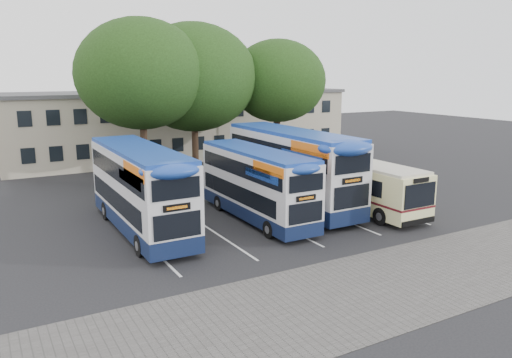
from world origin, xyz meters
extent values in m
plane|color=black|center=(0.00, 0.00, 0.00)|extent=(120.00, 120.00, 0.00)
cube|color=#595654|center=(-2.00, -5.00, 0.01)|extent=(40.00, 6.00, 0.01)
cube|color=silver|center=(-10.75, 5.00, 0.01)|extent=(0.12, 11.00, 0.01)
cube|color=silver|center=(-7.25, 5.00, 0.01)|extent=(0.12, 11.00, 0.01)
cube|color=silver|center=(-3.75, 5.00, 0.01)|extent=(0.12, 11.00, 0.01)
cube|color=silver|center=(-0.25, 5.00, 0.01)|extent=(0.12, 11.00, 0.01)
cube|color=silver|center=(3.25, 5.00, 0.01)|extent=(0.12, 11.00, 0.01)
cube|color=#ADA18C|center=(0.00, 27.00, 3.00)|extent=(32.00, 8.00, 6.00)
cube|color=#4C4C4F|center=(0.00, 27.00, 6.05)|extent=(32.40, 8.40, 0.30)
cube|color=black|center=(0.00, 22.98, 1.70)|extent=(30.00, 0.06, 1.20)
cube|color=black|center=(0.00, 22.98, 4.50)|extent=(30.00, 0.06, 1.20)
cylinder|color=gray|center=(6.00, 20.00, 4.50)|extent=(0.14, 0.14, 9.00)
cube|color=gray|center=(6.00, 20.00, 9.00)|extent=(0.12, 0.80, 0.12)
cube|color=gray|center=(6.00, 19.60, 8.95)|extent=(0.25, 0.50, 0.12)
cylinder|color=black|center=(-6.91, 16.55, 2.87)|extent=(0.50, 0.50, 5.73)
ellipsoid|color=black|center=(-6.91, 16.55, 7.80)|extent=(9.00, 9.00, 7.65)
cylinder|color=black|center=(-2.52, 17.76, 2.77)|extent=(0.50, 0.50, 5.54)
ellipsoid|color=black|center=(-2.52, 17.76, 7.53)|extent=(9.57, 9.57, 8.14)
cylinder|color=black|center=(4.40, 16.87, 2.66)|extent=(0.50, 0.50, 5.31)
ellipsoid|color=black|center=(4.40, 16.87, 7.23)|extent=(7.79, 7.79, 6.62)
cube|color=#101C3E|center=(-10.37, 5.92, 0.69)|extent=(2.45, 10.28, 0.78)
cube|color=silver|center=(-10.37, 5.92, 2.59)|extent=(2.45, 10.28, 3.04)
cube|color=#193D9A|center=(-10.37, 5.92, 4.16)|extent=(2.40, 10.07, 0.29)
cube|color=black|center=(-10.37, 6.22, 1.76)|extent=(2.49, 9.11, 0.98)
cube|color=black|center=(-10.37, 5.92, 3.28)|extent=(2.49, 9.69, 0.88)
cube|color=orange|center=(-9.13, 2.55, 3.82)|extent=(0.02, 3.13, 0.54)
cube|color=black|center=(-10.37, 0.75, 2.50)|extent=(1.17, 0.06, 0.29)
cylinder|color=black|center=(-11.47, 8.91, 0.49)|extent=(0.29, 0.98, 0.98)
cylinder|color=black|center=(-9.26, 8.91, 0.49)|extent=(0.29, 0.98, 0.98)
cylinder|color=black|center=(-11.47, 2.55, 0.49)|extent=(0.29, 0.98, 0.98)
cylinder|color=black|center=(-9.26, 2.55, 0.49)|extent=(0.29, 0.98, 0.98)
cube|color=#101C3E|center=(-4.29, 4.91, 0.62)|extent=(2.20, 9.25, 0.71)
cube|color=silver|center=(-4.29, 4.91, 2.34)|extent=(2.20, 9.25, 2.73)
cube|color=#193D9A|center=(-4.29, 4.91, 3.75)|extent=(2.16, 9.07, 0.26)
cube|color=black|center=(-4.29, 5.17, 1.59)|extent=(2.24, 8.20, 0.88)
cube|color=black|center=(-4.29, 4.91, 2.95)|extent=(2.24, 8.73, 0.79)
cube|color=orange|center=(-3.17, 1.86, 3.44)|extent=(0.02, 2.82, 0.48)
cube|color=black|center=(-4.29, 0.25, 2.25)|extent=(1.06, 0.06, 0.26)
cylinder|color=black|center=(-5.28, 7.59, 0.44)|extent=(0.26, 0.88, 0.88)
cylinder|color=black|center=(-3.29, 7.59, 0.44)|extent=(0.26, 0.88, 0.88)
cylinder|color=black|center=(-5.28, 1.86, 0.44)|extent=(0.26, 0.88, 0.88)
cylinder|color=black|center=(-3.29, 1.86, 0.44)|extent=(0.26, 0.88, 0.88)
cube|color=#101C3E|center=(-1.19, 6.21, 0.73)|extent=(2.61, 10.97, 0.84)
cube|color=silver|center=(-1.19, 6.21, 2.77)|extent=(2.61, 10.97, 3.24)
cube|color=#193D9A|center=(-1.19, 6.21, 4.44)|extent=(2.56, 10.75, 0.31)
cube|color=black|center=(-1.19, 6.52, 1.88)|extent=(2.65, 9.71, 1.04)
cube|color=black|center=(-1.19, 6.21, 3.50)|extent=(2.65, 10.34, 0.94)
cube|color=orange|center=(0.12, 2.61, 4.07)|extent=(0.02, 3.34, 0.57)
cube|color=black|center=(-1.19, 0.70, 2.66)|extent=(1.25, 0.06, 0.31)
cylinder|color=black|center=(-2.37, 9.39, 0.52)|extent=(0.31, 1.04, 1.04)
cylinder|color=black|center=(-0.01, 9.39, 0.52)|extent=(0.31, 1.04, 1.04)
cylinder|color=black|center=(-2.37, 2.61, 0.52)|extent=(0.31, 1.04, 1.04)
cylinder|color=black|center=(-0.01, 2.61, 0.52)|extent=(0.31, 1.04, 1.04)
cube|color=#AE0D0B|center=(0.13, 7.51, 3.50)|extent=(0.02, 4.18, 0.89)
cube|color=#F1ECA0|center=(2.01, 4.05, 1.51)|extent=(2.40, 9.58, 2.44)
cube|color=beige|center=(2.01, 4.05, 2.78)|extent=(2.30, 9.20, 0.19)
cube|color=black|center=(2.01, 4.53, 1.92)|extent=(2.44, 7.67, 0.86)
cube|color=#551117|center=(2.01, 4.05, 1.10)|extent=(2.43, 9.60, 0.12)
cube|color=black|center=(2.01, -0.76, 1.82)|extent=(2.11, 0.06, 1.25)
cylinder|color=black|center=(0.93, 0.79, 0.48)|extent=(0.29, 0.96, 0.96)
cylinder|color=black|center=(3.09, 0.79, 0.48)|extent=(0.29, 0.96, 0.96)
cylinder|color=black|center=(0.93, 6.93, 0.48)|extent=(0.29, 0.96, 0.96)
cylinder|color=black|center=(3.09, 6.93, 0.48)|extent=(0.29, 0.96, 0.96)
camera|label=1|loc=(-17.18, -18.00, 7.93)|focal=35.00mm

